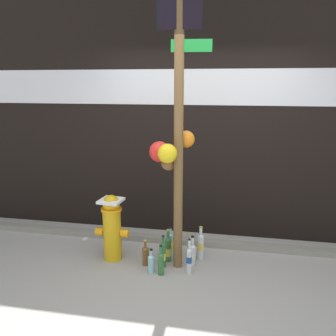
{
  "coord_description": "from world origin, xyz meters",
  "views": [
    {
      "loc": [
        0.42,
        -3.09,
        2.04
      ],
      "look_at": [
        -0.26,
        0.52,
        1.15
      ],
      "focal_mm": 37.65,
      "sensor_mm": 36.0,
      "label": 1
    }
  ],
  "objects_px": {
    "fire_hydrant": "(112,226)",
    "bottle_7": "(190,260)",
    "bottle_0": "(192,254)",
    "bottle_3": "(146,255)",
    "memorial_post": "(174,125)",
    "bottle_1": "(161,263)",
    "bottle_2": "(170,244)",
    "bottle_5": "(201,245)",
    "bottle_6": "(163,254)",
    "bottle_4": "(190,248)",
    "bottle_8": "(151,263)",
    "bottle_9": "(168,249)"
  },
  "relations": [
    {
      "from": "bottle_0",
      "to": "bottle_1",
      "type": "bearing_deg",
      "value": -138.07
    },
    {
      "from": "bottle_3",
      "to": "bottle_7",
      "type": "relative_size",
      "value": 0.75
    },
    {
      "from": "bottle_3",
      "to": "bottle_4",
      "type": "distance_m",
      "value": 0.57
    },
    {
      "from": "bottle_6",
      "to": "bottle_9",
      "type": "relative_size",
      "value": 0.95
    },
    {
      "from": "memorial_post",
      "to": "fire_hydrant",
      "type": "bearing_deg",
      "value": 177.22
    },
    {
      "from": "bottle_4",
      "to": "memorial_post",
      "type": "bearing_deg",
      "value": -120.25
    },
    {
      "from": "fire_hydrant",
      "to": "bottle_0",
      "type": "height_order",
      "value": "fire_hydrant"
    },
    {
      "from": "bottle_4",
      "to": "bottle_6",
      "type": "distance_m",
      "value": 0.41
    },
    {
      "from": "bottle_2",
      "to": "bottle_6",
      "type": "height_order",
      "value": "bottle_2"
    },
    {
      "from": "memorial_post",
      "to": "bottle_3",
      "type": "height_order",
      "value": "memorial_post"
    },
    {
      "from": "bottle_8",
      "to": "bottle_9",
      "type": "distance_m",
      "value": 0.31
    },
    {
      "from": "memorial_post",
      "to": "bottle_8",
      "type": "distance_m",
      "value": 1.53
    },
    {
      "from": "bottle_0",
      "to": "bottle_6",
      "type": "distance_m",
      "value": 0.34
    },
    {
      "from": "fire_hydrant",
      "to": "bottle_2",
      "type": "height_order",
      "value": "fire_hydrant"
    },
    {
      "from": "memorial_post",
      "to": "bottle_7",
      "type": "xyz_separation_m",
      "value": [
        0.2,
        -0.13,
        -1.45
      ]
    },
    {
      "from": "bottle_1",
      "to": "bottle_4",
      "type": "height_order",
      "value": "bottle_1"
    },
    {
      "from": "bottle_7",
      "to": "bottle_8",
      "type": "xyz_separation_m",
      "value": [
        -0.42,
        -0.05,
        -0.05
      ]
    },
    {
      "from": "bottle_3",
      "to": "bottle_5",
      "type": "bearing_deg",
      "value": 23.24
    },
    {
      "from": "bottle_4",
      "to": "bottle_3",
      "type": "bearing_deg",
      "value": -147.47
    },
    {
      "from": "bottle_4",
      "to": "bottle_8",
      "type": "distance_m",
      "value": 0.58
    },
    {
      "from": "bottle_0",
      "to": "bottle_3",
      "type": "distance_m",
      "value": 0.54
    },
    {
      "from": "fire_hydrant",
      "to": "bottle_7",
      "type": "bearing_deg",
      "value": -10.19
    },
    {
      "from": "bottle_0",
      "to": "bottle_7",
      "type": "xyz_separation_m",
      "value": [
        -0.01,
        -0.2,
        0.03
      ]
    },
    {
      "from": "bottle_4",
      "to": "bottle_8",
      "type": "relative_size",
      "value": 1.05
    },
    {
      "from": "bottle_3",
      "to": "bottle_7",
      "type": "xyz_separation_m",
      "value": [
        0.52,
        -0.09,
        0.04
      ]
    },
    {
      "from": "memorial_post",
      "to": "bottle_3",
      "type": "distance_m",
      "value": 1.52
    },
    {
      "from": "bottle_8",
      "to": "bottle_2",
      "type": "bearing_deg",
      "value": 68.25
    },
    {
      "from": "bottle_1",
      "to": "bottle_5",
      "type": "relative_size",
      "value": 0.85
    },
    {
      "from": "memorial_post",
      "to": "bottle_6",
      "type": "height_order",
      "value": "memorial_post"
    },
    {
      "from": "bottle_2",
      "to": "bottle_9",
      "type": "height_order",
      "value": "bottle_9"
    },
    {
      "from": "bottle_3",
      "to": "memorial_post",
      "type": "bearing_deg",
      "value": 7.04
    },
    {
      "from": "memorial_post",
      "to": "bottle_8",
      "type": "xyz_separation_m",
      "value": [
        -0.22,
        -0.18,
        -1.5
      ]
    },
    {
      "from": "fire_hydrant",
      "to": "bottle_4",
      "type": "bearing_deg",
      "value": 14.3
    },
    {
      "from": "fire_hydrant",
      "to": "bottle_3",
      "type": "relative_size",
      "value": 2.57
    },
    {
      "from": "bottle_6",
      "to": "bottle_7",
      "type": "xyz_separation_m",
      "value": [
        0.31,
        -0.1,
        0.01
      ]
    },
    {
      "from": "fire_hydrant",
      "to": "bottle_5",
      "type": "distance_m",
      "value": 1.07
    },
    {
      "from": "bottle_2",
      "to": "bottle_8",
      "type": "relative_size",
      "value": 1.42
    },
    {
      "from": "bottle_2",
      "to": "bottle_3",
      "type": "xyz_separation_m",
      "value": [
        -0.25,
        -0.23,
        -0.05
      ]
    },
    {
      "from": "bottle_1",
      "to": "bottle_2",
      "type": "xyz_separation_m",
      "value": [
        0.03,
        0.4,
        0.03
      ]
    },
    {
      "from": "memorial_post",
      "to": "bottle_3",
      "type": "bearing_deg",
      "value": -172.96
    },
    {
      "from": "bottle_6",
      "to": "bottle_3",
      "type": "bearing_deg",
      "value": -178.52
    },
    {
      "from": "bottle_9",
      "to": "bottle_6",
      "type": "bearing_deg",
      "value": -103.4
    },
    {
      "from": "bottle_0",
      "to": "fire_hydrant",
      "type": "bearing_deg",
      "value": -178.31
    },
    {
      "from": "fire_hydrant",
      "to": "bottle_1",
      "type": "xyz_separation_m",
      "value": [
        0.63,
        -0.25,
        -0.27
      ]
    },
    {
      "from": "fire_hydrant",
      "to": "bottle_0",
      "type": "relative_size",
      "value": 2.24
    },
    {
      "from": "bottle_0",
      "to": "bottle_7",
      "type": "distance_m",
      "value": 0.2
    },
    {
      "from": "bottle_7",
      "to": "bottle_9",
      "type": "distance_m",
      "value": 0.36
    },
    {
      "from": "bottle_0",
      "to": "bottle_5",
      "type": "xyz_separation_m",
      "value": [
        0.08,
        0.16,
        0.04
      ]
    },
    {
      "from": "bottle_2",
      "to": "bottle_5",
      "type": "distance_m",
      "value": 0.36
    },
    {
      "from": "memorial_post",
      "to": "bottle_4",
      "type": "height_order",
      "value": "memorial_post"
    }
  ]
}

